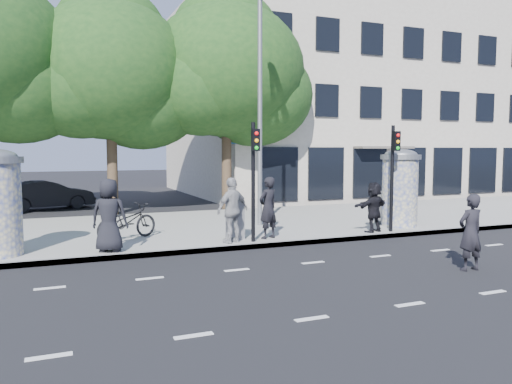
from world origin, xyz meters
name	(u,v)px	position (x,y,z in m)	size (l,w,h in m)	color
ground	(344,276)	(0.00, 0.00, 0.00)	(120.00, 120.00, 0.00)	black
sidewalk	(231,225)	(0.00, 7.50, 0.07)	(40.00, 8.00, 0.15)	gray
curb	(277,244)	(0.00, 3.55, 0.07)	(40.00, 0.10, 0.16)	slate
lane_dash_near	(410,304)	(0.00, -2.20, 0.00)	(32.00, 0.12, 0.01)	silver
lane_dash_far	(313,263)	(0.00, 1.40, 0.00)	(32.00, 0.12, 0.01)	silver
ad_column_right	(400,186)	(5.20, 4.70, 1.54)	(1.36, 1.36, 2.65)	beige
traffic_pole_near	(254,169)	(-0.60, 3.79, 2.23)	(0.22, 0.31, 3.40)	black
traffic_pole_far	(393,167)	(4.20, 3.79, 2.23)	(0.22, 0.31, 3.40)	black
street_lamp	(261,91)	(0.80, 6.63, 4.79)	(0.25, 0.93, 8.00)	slate
tree_near_left	(110,71)	(-3.50, 12.70, 6.06)	(6.80, 6.80, 8.97)	#38281C
tree_center	(226,71)	(1.50, 12.30, 6.31)	(7.00, 7.00, 9.30)	#38281C
building	(337,102)	(12.00, 19.99, 5.99)	(20.30, 15.85, 12.00)	#AA9F8F
ped_a	(109,215)	(-4.56, 3.93, 1.10)	(0.93, 0.60, 1.90)	black
ped_b	(268,208)	(0.00, 4.16, 1.07)	(0.67, 0.44, 1.83)	black
ped_e	(233,210)	(-1.20, 3.92, 1.08)	(1.09, 0.62, 1.86)	gray
ped_f	(374,207)	(3.60, 3.96, 0.95)	(1.49, 0.54, 1.61)	black
man_road	(470,232)	(2.97, -0.65, 0.89)	(0.65, 0.42, 1.77)	black
bicycle	(127,222)	(-3.90, 5.58, 0.67)	(2.00, 0.70, 1.05)	black
cabinet_left	(235,219)	(-0.91, 4.52, 0.72)	(0.55, 0.40, 1.14)	slate
cabinet_right	(384,208)	(4.99, 5.29, 0.73)	(0.55, 0.40, 1.16)	#5D6061
car_mid	(47,195)	(-6.12, 15.87, 0.67)	(4.07, 1.42, 1.34)	black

